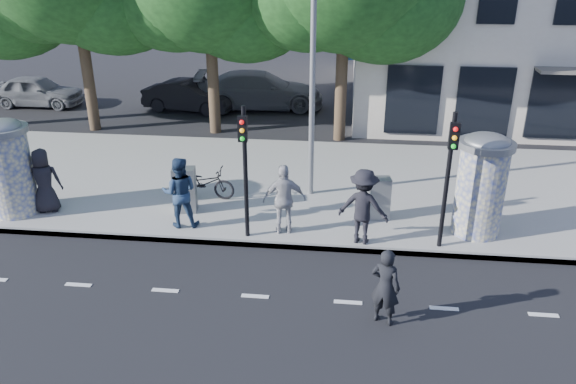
# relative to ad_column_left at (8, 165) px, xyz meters

# --- Properties ---
(ground) EXTENTS (120.00, 120.00, 0.00)m
(ground) POSITION_rel_ad_column_left_xyz_m (7.20, -4.50, -1.54)
(ground) COLOR black
(ground) RESTS_ON ground
(sidewalk) EXTENTS (40.00, 8.00, 0.15)m
(sidewalk) POSITION_rel_ad_column_left_xyz_m (7.20, 3.00, -1.46)
(sidewalk) COLOR gray
(sidewalk) RESTS_ON ground
(curb) EXTENTS (40.00, 0.10, 0.16)m
(curb) POSITION_rel_ad_column_left_xyz_m (7.20, -0.95, -1.46)
(curb) COLOR slate
(curb) RESTS_ON ground
(lane_dash_far) EXTENTS (32.00, 0.12, 0.01)m
(lane_dash_far) POSITION_rel_ad_column_left_xyz_m (7.20, -3.10, -1.53)
(lane_dash_far) COLOR silver
(lane_dash_far) RESTS_ON ground
(ad_column_left) EXTENTS (1.36, 1.36, 2.65)m
(ad_column_left) POSITION_rel_ad_column_left_xyz_m (0.00, 0.00, 0.00)
(ad_column_left) COLOR beige
(ad_column_left) RESTS_ON sidewalk
(ad_column_right) EXTENTS (1.36, 1.36, 2.65)m
(ad_column_right) POSITION_rel_ad_column_left_xyz_m (12.40, 0.20, 0.00)
(ad_column_right) COLOR beige
(ad_column_right) RESTS_ON sidewalk
(traffic_pole_near) EXTENTS (0.22, 0.31, 3.40)m
(traffic_pole_near) POSITION_rel_ad_column_left_xyz_m (6.60, -0.71, 0.69)
(traffic_pole_near) COLOR black
(traffic_pole_near) RESTS_ON sidewalk
(traffic_pole_far) EXTENTS (0.22, 0.31, 3.40)m
(traffic_pole_far) POSITION_rel_ad_column_left_xyz_m (11.40, -0.71, 0.69)
(traffic_pole_far) COLOR black
(traffic_pole_far) RESTS_ON sidewalk
(street_lamp) EXTENTS (0.25, 0.93, 8.00)m
(street_lamp) POSITION_rel_ad_column_left_xyz_m (8.00, 2.13, 3.26)
(street_lamp) COLOR slate
(street_lamp) RESTS_ON sidewalk
(ped_a) EXTENTS (1.02, 0.82, 1.81)m
(ped_a) POSITION_rel_ad_column_left_xyz_m (0.84, 0.17, -0.48)
(ped_a) COLOR black
(ped_a) RESTS_ON sidewalk
(ped_c) EXTENTS (1.02, 0.85, 1.90)m
(ped_c) POSITION_rel_ad_column_left_xyz_m (4.78, -0.27, -0.44)
(ped_c) COLOR navy
(ped_c) RESTS_ON sidewalk
(ped_d) EXTENTS (1.38, 0.98, 1.93)m
(ped_d) POSITION_rel_ad_column_left_xyz_m (9.49, -0.64, -0.42)
(ped_d) COLOR black
(ped_d) RESTS_ON sidewalk
(ped_e) EXTENTS (1.18, 0.81, 1.85)m
(ped_e) POSITION_rel_ad_column_left_xyz_m (7.52, -0.36, -0.46)
(ped_e) COLOR #A4A4A7
(ped_e) RESTS_ON sidewalk
(man_road) EXTENTS (0.71, 0.60, 1.65)m
(man_road) POSITION_rel_ad_column_left_xyz_m (9.90, -3.68, -0.71)
(man_road) COLOR black
(man_road) RESTS_ON ground
(bicycle) EXTENTS (0.76, 1.83, 0.94)m
(bicycle) POSITION_rel_ad_column_left_xyz_m (4.95, 1.53, -0.92)
(bicycle) COLOR black
(bicycle) RESTS_ON sidewalk
(cabinet_left) EXTENTS (0.66, 0.52, 1.27)m
(cabinet_left) POSITION_rel_ad_column_left_xyz_m (4.64, 0.59, -0.75)
(cabinet_left) COLOR slate
(cabinet_left) RESTS_ON sidewalk
(cabinet_right) EXTENTS (0.61, 0.48, 1.16)m
(cabinet_right) POSITION_rel_ad_column_left_xyz_m (9.95, 0.76, -0.81)
(cabinet_right) COLOR slate
(cabinet_right) RESTS_ON sidewalk
(car_left) EXTENTS (1.68, 4.16, 1.42)m
(car_left) POSITION_rel_ad_column_left_xyz_m (-5.46, 11.18, -0.83)
(car_left) COLOR slate
(car_left) RESTS_ON ground
(car_mid) EXTENTS (2.17, 4.35, 1.37)m
(car_mid) POSITION_rel_ad_column_left_xyz_m (1.82, 11.15, -0.85)
(car_mid) COLOR black
(car_mid) RESTS_ON ground
(car_right) EXTENTS (3.00, 6.01, 1.68)m
(car_right) POSITION_rel_ad_column_left_xyz_m (4.93, 12.02, -0.70)
(car_right) COLOR #585A5F
(car_right) RESTS_ON ground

